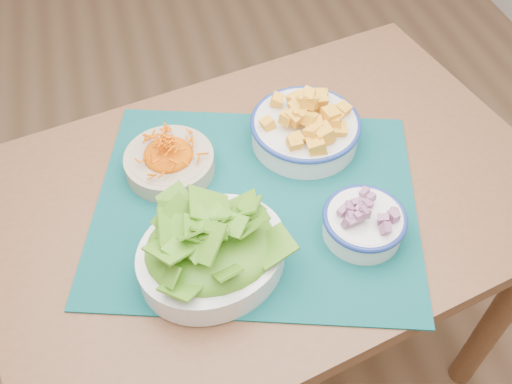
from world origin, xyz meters
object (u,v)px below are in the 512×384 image
(carrot_bowl, at_px, (169,158))
(table, at_px, (270,226))
(lettuce_bowl, at_px, (212,248))
(onion_bowl, at_px, (364,220))
(placemat, at_px, (256,203))
(squash_bowl, at_px, (306,124))

(carrot_bowl, bearing_deg, table, -28.73)
(lettuce_bowl, relative_size, onion_bowl, 1.75)
(table, height_order, onion_bowl, onion_bowl)
(lettuce_bowl, bearing_deg, table, 26.60)
(placemat, bearing_deg, onion_bowl, -17.01)
(placemat, bearing_deg, table, 53.48)
(onion_bowl, bearing_deg, lettuce_bowl, 179.61)
(table, relative_size, carrot_bowl, 5.55)
(table, relative_size, squash_bowl, 5.34)
(table, height_order, carrot_bowl, carrot_bowl)
(table, xyz_separation_m, carrot_bowl, (-0.18, 0.10, 0.15))
(table, height_order, lettuce_bowl, lettuce_bowl)
(squash_bowl, bearing_deg, table, -133.78)
(table, bearing_deg, placemat, -156.06)
(table, bearing_deg, carrot_bowl, 140.19)
(squash_bowl, height_order, lettuce_bowl, lettuce_bowl)
(placemat, height_order, carrot_bowl, carrot_bowl)
(table, distance_m, lettuce_bowl, 0.26)
(table, distance_m, onion_bowl, 0.25)
(placemat, distance_m, carrot_bowl, 0.19)
(carrot_bowl, relative_size, lettuce_bowl, 0.69)
(carrot_bowl, height_order, onion_bowl, onion_bowl)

